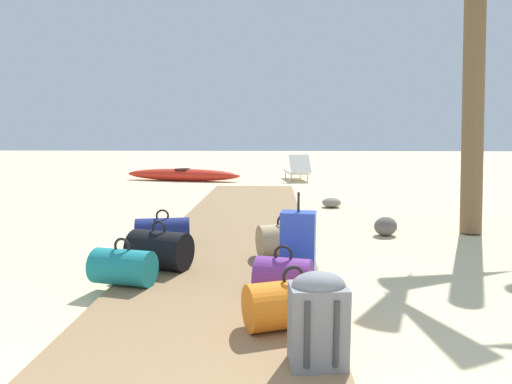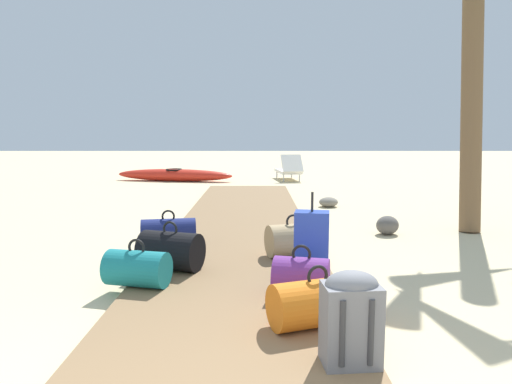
# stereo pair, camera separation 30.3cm
# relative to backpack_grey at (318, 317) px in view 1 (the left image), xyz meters

# --- Properties ---
(ground_plane) EXTENTS (60.00, 60.00, 0.00)m
(ground_plane) POSITION_rel_backpack_grey_xyz_m (-0.78, 2.82, -0.38)
(ground_plane) COLOR beige
(boardwalk) EXTENTS (1.94, 10.77, 0.08)m
(boardwalk) POSITION_rel_backpack_grey_xyz_m (-0.78, 3.90, -0.34)
(boardwalk) COLOR olive
(boardwalk) RESTS_ON ground
(backpack_grey) EXTENTS (0.36, 0.28, 0.58)m
(backpack_grey) POSITION_rel_backpack_grey_xyz_m (0.00, 0.00, 0.00)
(backpack_grey) COLOR slate
(backpack_grey) RESTS_ON boardwalk
(suitcase_blue) EXTENTS (0.36, 0.27, 0.82)m
(suitcase_blue) POSITION_rel_backpack_grey_xyz_m (-0.03, 1.71, 0.02)
(suitcase_blue) COLOR #2847B7
(suitcase_blue) RESTS_ON boardwalk
(duffel_bag_tan) EXTENTS (0.64, 0.51, 0.48)m
(duffel_bag_tan) POSITION_rel_backpack_grey_xyz_m (-0.15, 2.45, -0.12)
(duffel_bag_tan) COLOR tan
(duffel_bag_tan) RESTS_ON boardwalk
(duffel_bag_purple) EXTENTS (0.53, 0.43, 0.45)m
(duffel_bag_purple) POSITION_rel_backpack_grey_xyz_m (-0.18, 1.15, -0.13)
(duffel_bag_purple) COLOR #6B2D84
(duffel_bag_purple) RESTS_ON boardwalk
(duffel_bag_black) EXTENTS (0.70, 0.56, 0.50)m
(duffel_bag_black) POSITION_rel_backpack_grey_xyz_m (-1.43, 1.94, -0.11)
(duffel_bag_black) COLOR black
(duffel_bag_black) RESTS_ON boardwalk
(duffel_bag_teal) EXTENTS (0.62, 0.45, 0.44)m
(duffel_bag_teal) POSITION_rel_backpack_grey_xyz_m (-1.64, 1.42, -0.14)
(duffel_bag_teal) COLOR #197A7F
(duffel_bag_teal) RESTS_ON boardwalk
(duffel_bag_orange) EXTENTS (0.75, 0.55, 0.45)m
(duffel_bag_orange) POSITION_rel_backpack_grey_xyz_m (-0.13, 0.56, -0.13)
(duffel_bag_orange) COLOR orange
(duffel_bag_orange) RESTS_ON boardwalk
(duffel_bag_navy) EXTENTS (0.71, 0.44, 0.44)m
(duffel_bag_navy) POSITION_rel_backpack_grey_xyz_m (-1.65, 2.99, -0.14)
(duffel_bag_navy) COLOR navy
(duffel_bag_navy) RESTS_ON boardwalk
(lounge_chair) EXTENTS (0.80, 1.60, 0.80)m
(lounge_chair) POSITION_rel_backpack_grey_xyz_m (0.43, 11.45, -0.06)
(lounge_chair) COLOR white
(lounge_chair) RESTS_ON ground
(kayak) EXTENTS (3.62, 1.23, 0.37)m
(kayak) POSITION_rel_backpack_grey_xyz_m (-3.01, 11.19, -0.20)
(kayak) COLOR red
(kayak) RESTS_ON ground
(rock_right_far) EXTENTS (0.50, 0.49, 0.19)m
(rock_right_far) POSITION_rel_backpack_grey_xyz_m (0.86, 6.40, -0.29)
(rock_right_far) COLOR gray
(rock_right_far) RESTS_ON ground
(rock_right_mid) EXTENTS (0.46, 0.46, 0.27)m
(rock_right_mid) POSITION_rel_backpack_grey_xyz_m (1.33, 3.92, -0.25)
(rock_right_mid) COLOR #5B5651
(rock_right_mid) RESTS_ON ground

